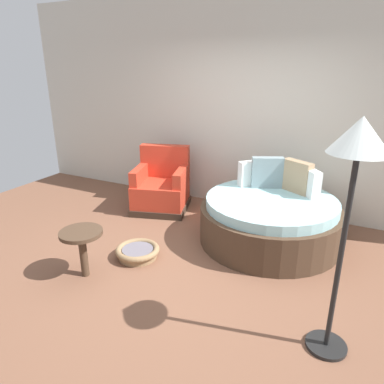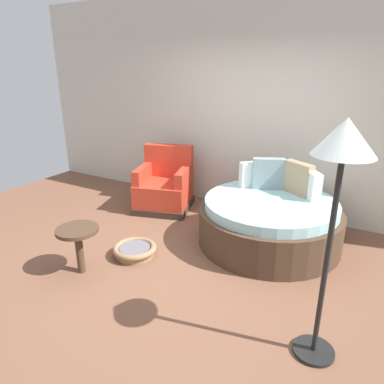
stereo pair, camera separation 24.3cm
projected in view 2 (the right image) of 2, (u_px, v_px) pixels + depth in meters
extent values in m
cube|color=brown|center=(184.00, 265.00, 3.96)|extent=(8.00, 8.00, 0.02)
cube|color=beige|center=(255.00, 105.00, 5.06)|extent=(8.00, 0.12, 3.12)
cylinder|color=#473323|center=(269.00, 226.00, 4.37)|extent=(1.74, 1.74, 0.46)
cylinder|color=#9ED1D6|center=(271.00, 205.00, 4.27)|extent=(1.60, 1.60, 0.12)
cube|color=white|center=(311.00, 185.00, 4.26)|extent=(0.31, 0.34, 0.34)
cube|color=tan|center=(298.00, 178.00, 4.39)|extent=(0.41, 0.30, 0.40)
cube|color=white|center=(283.00, 176.00, 4.63)|extent=(0.33, 0.13, 0.32)
cube|color=gray|center=(268.00, 174.00, 4.57)|extent=(0.42, 0.28, 0.41)
cube|color=white|center=(252.00, 174.00, 4.67)|extent=(0.32, 0.32, 0.33)
cube|color=#38281E|center=(164.00, 205.00, 5.48)|extent=(1.00, 1.00, 0.10)
cube|color=red|center=(164.00, 192.00, 5.40)|extent=(0.95, 0.95, 0.34)
cube|color=red|center=(169.00, 160.00, 5.54)|extent=(0.77, 0.37, 0.50)
cube|color=red|center=(143.00, 173.00, 5.38)|extent=(0.31, 0.69, 0.22)
cube|color=red|center=(184.00, 176.00, 5.24)|extent=(0.31, 0.69, 0.22)
cylinder|color=#8E704C|center=(135.00, 253.00, 4.13)|extent=(0.44, 0.44, 0.06)
torus|color=#8E704C|center=(135.00, 248.00, 4.11)|extent=(0.51, 0.51, 0.07)
cylinder|color=slate|center=(135.00, 249.00, 4.11)|extent=(0.36, 0.36, 0.05)
cylinder|color=#473323|center=(80.00, 252.00, 3.74)|extent=(0.08, 0.08, 0.48)
cylinder|color=#473323|center=(77.00, 230.00, 3.65)|extent=(0.44, 0.44, 0.04)
cylinder|color=black|center=(313.00, 351.00, 2.75)|extent=(0.32, 0.32, 0.03)
cylinder|color=black|center=(326.00, 263.00, 2.48)|extent=(0.04, 0.04, 1.55)
cone|color=silver|center=(345.00, 137.00, 2.17)|extent=(0.40, 0.40, 0.24)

